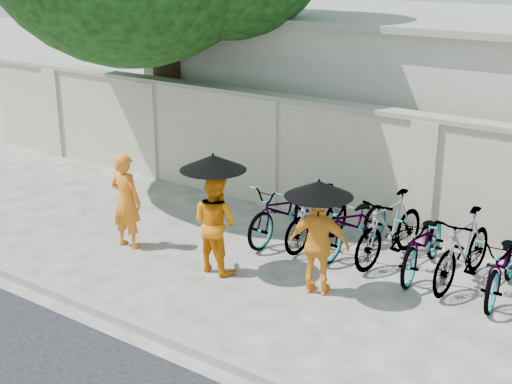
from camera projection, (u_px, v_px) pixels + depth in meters
The scene contains 16 objects.
ground at pixel (203, 276), 10.40m from camera, with size 80.00×80.00×0.00m, color beige.
kerb at pixel (117, 318), 9.08m from camera, with size 40.00×0.16×0.12m, color gray.
compound_wall at pixel (370, 171), 11.98m from camera, with size 20.00×0.30×2.00m, color beige.
building_behind at pixel (505, 105), 14.14m from camera, with size 14.00×6.00×3.20m, color beige.
monk_left at pixel (126, 201), 11.21m from camera, with size 0.56×0.37×1.54m, color orange.
monk_center at pixel (215, 223), 10.37m from camera, with size 0.72×0.56×1.49m, color orange.
parasol_center at pixel (213, 162), 9.98m from camera, with size 0.95×0.95×0.96m.
monk_right at pixel (319, 245), 9.65m from camera, with size 0.84×0.35×1.44m, color #FFA626.
parasol_right at pixel (319, 189), 9.32m from camera, with size 0.92×0.92×0.84m.
bike_0 at pixel (284, 211), 11.61m from camera, with size 0.65×1.86×0.98m, color gray.
bike_1 at pixel (317, 217), 11.32m from camera, with size 0.46×1.63×0.98m, color gray.
bike_2 at pixel (354, 223), 11.08m from camera, with size 0.64×1.82×0.96m, color gray.
bike_3 at pixel (390, 228), 10.74m from camera, with size 0.51×1.79×1.07m, color gray.
bike_4 at pixel (424, 243), 10.36m from camera, with size 0.63×1.80×0.94m, color gray.
bike_5 at pixel (463, 249), 9.98m from camera, with size 0.50×1.79×1.07m, color gray.
bike_6 at pixel (504, 264), 9.64m from camera, with size 0.63×1.79×0.94m, color gray.
Camera 1 is at (6.20, -7.20, 4.47)m, focal length 50.00 mm.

